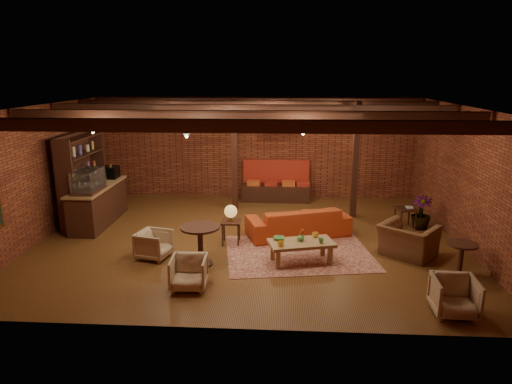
# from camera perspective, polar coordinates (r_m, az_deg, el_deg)

# --- Properties ---
(floor) EXTENTS (10.00, 10.00, 0.00)m
(floor) POSITION_cam_1_polar(r_m,az_deg,el_deg) (11.18, -0.96, -5.95)
(floor) COLOR #441D11
(floor) RESTS_ON ground
(ceiling) EXTENTS (10.00, 8.00, 0.02)m
(ceiling) POSITION_cam_1_polar(r_m,az_deg,el_deg) (10.48, -1.03, 10.64)
(ceiling) COLOR black
(ceiling) RESTS_ON wall_back
(wall_back) EXTENTS (10.00, 0.02, 3.20)m
(wall_back) POSITION_cam_1_polar(r_m,az_deg,el_deg) (14.64, 0.21, 5.52)
(wall_back) COLOR maroon
(wall_back) RESTS_ON ground
(wall_front) EXTENTS (10.00, 0.02, 3.20)m
(wall_front) POSITION_cam_1_polar(r_m,az_deg,el_deg) (6.89, -3.56, -5.24)
(wall_front) COLOR maroon
(wall_front) RESTS_ON ground
(wall_left) EXTENTS (0.02, 8.00, 3.20)m
(wall_left) POSITION_cam_1_polar(r_m,az_deg,el_deg) (12.17, -25.20, 2.19)
(wall_left) COLOR maroon
(wall_left) RESTS_ON ground
(wall_right) EXTENTS (0.02, 8.00, 3.20)m
(wall_right) POSITION_cam_1_polar(r_m,az_deg,el_deg) (11.48, 24.76, 1.56)
(wall_right) COLOR maroon
(wall_right) RESTS_ON ground
(ceiling_beams) EXTENTS (9.80, 6.40, 0.22)m
(ceiling_beams) POSITION_cam_1_polar(r_m,az_deg,el_deg) (10.49, -1.03, 9.99)
(ceiling_beams) COLOR black
(ceiling_beams) RESTS_ON ceiling
(ceiling_pipe) EXTENTS (9.60, 0.12, 0.12)m
(ceiling_pipe) POSITION_cam_1_polar(r_m,az_deg,el_deg) (12.10, -0.43, 9.53)
(ceiling_pipe) COLOR black
(ceiling_pipe) RESTS_ON ceiling
(post_left) EXTENTS (0.16, 0.16, 3.20)m
(post_left) POSITION_cam_1_polar(r_m,az_deg,el_deg) (13.31, -2.72, 4.57)
(post_left) COLOR black
(post_left) RESTS_ON ground
(post_right) EXTENTS (0.16, 0.16, 3.20)m
(post_right) POSITION_cam_1_polar(r_m,az_deg,el_deg) (12.80, 12.34, 3.83)
(post_right) COLOR black
(post_right) RESTS_ON ground
(service_counter) EXTENTS (0.80, 2.50, 1.60)m
(service_counter) POSITION_cam_1_polar(r_m,az_deg,el_deg) (12.83, -19.19, -0.30)
(service_counter) COLOR black
(service_counter) RESTS_ON ground
(plant_counter) EXTENTS (0.35, 0.39, 0.30)m
(plant_counter) POSITION_cam_1_polar(r_m,az_deg,el_deg) (12.88, -18.61, 1.73)
(plant_counter) COLOR #337F33
(plant_counter) RESTS_ON service_counter
(shelving_hutch) EXTENTS (0.52, 2.00, 2.40)m
(shelving_hutch) POSITION_cam_1_polar(r_m,az_deg,el_deg) (12.99, -20.81, 1.55)
(shelving_hutch) COLOR black
(shelving_hutch) RESTS_ON ground
(banquette) EXTENTS (2.10, 0.70, 1.00)m
(banquette) POSITION_cam_1_polar(r_m,az_deg,el_deg) (14.40, 2.49, 0.88)
(banquette) COLOR #AA2B1C
(banquette) RESTS_ON ground
(service_sign) EXTENTS (0.86, 0.06, 0.30)m
(service_sign) POSITION_cam_1_polar(r_m,az_deg,el_deg) (13.62, 2.54, 7.99)
(service_sign) COLOR orange
(service_sign) RESTS_ON ceiling
(ceiling_spotlights) EXTENTS (6.40, 4.40, 0.28)m
(ceiling_spotlights) POSITION_cam_1_polar(r_m,az_deg,el_deg) (10.51, -1.03, 8.79)
(ceiling_spotlights) COLOR black
(ceiling_spotlights) RESTS_ON ceiling
(rug) EXTENTS (3.54, 2.91, 0.01)m
(rug) POSITION_cam_1_polar(r_m,az_deg,el_deg) (10.42, 5.32, -7.56)
(rug) COLOR maroon
(rug) RESTS_ON floor
(sofa) EXTENTS (2.68, 1.74, 0.73)m
(sofa) POSITION_cam_1_polar(r_m,az_deg,el_deg) (11.37, 5.29, -3.70)
(sofa) COLOR #A43716
(sofa) RESTS_ON floor
(coffee_table) EXTENTS (1.49, 1.00, 0.72)m
(coffee_table) POSITION_cam_1_polar(r_m,az_deg,el_deg) (9.80, 5.57, -6.48)
(coffee_table) COLOR olive
(coffee_table) RESTS_ON floor
(side_table_lamp) EXTENTS (0.46, 0.46, 0.95)m
(side_table_lamp) POSITION_cam_1_polar(r_m,az_deg,el_deg) (10.72, -3.17, -2.81)
(side_table_lamp) COLOR black
(side_table_lamp) RESTS_ON floor
(round_table_left) EXTENTS (0.82, 0.82, 0.85)m
(round_table_left) POSITION_cam_1_polar(r_m,az_deg,el_deg) (9.65, -6.97, -5.83)
(round_table_left) COLOR black
(round_table_left) RESTS_ON floor
(armchair_a) EXTENTS (0.75, 0.78, 0.67)m
(armchair_a) POSITION_cam_1_polar(r_m,az_deg,el_deg) (10.25, -12.64, -6.27)
(armchair_a) COLOR beige
(armchair_a) RESTS_ON floor
(armchair_b) EXTENTS (0.69, 0.64, 0.68)m
(armchair_b) POSITION_cam_1_polar(r_m,az_deg,el_deg) (8.77, -8.40, -9.75)
(armchair_b) COLOR beige
(armchair_b) RESTS_ON floor
(armchair_right) EXTENTS (1.32, 1.27, 0.97)m
(armchair_right) POSITION_cam_1_polar(r_m,az_deg,el_deg) (10.60, 18.52, -5.12)
(armchair_right) COLOR brown
(armchair_right) RESTS_ON floor
(side_table_book) EXTENTS (0.57, 0.57, 0.57)m
(side_table_book) POSITION_cam_1_polar(r_m,az_deg,el_deg) (12.46, 18.22, -2.06)
(side_table_book) COLOR black
(side_table_book) RESTS_ON floor
(round_table_right) EXTENTS (0.60, 0.60, 0.70)m
(round_table_right) POSITION_cam_1_polar(r_m,az_deg,el_deg) (9.96, 24.28, -7.11)
(round_table_right) COLOR black
(round_table_right) RESTS_ON floor
(armchair_far) EXTENTS (0.73, 0.69, 0.72)m
(armchair_far) POSITION_cam_1_polar(r_m,az_deg,el_deg) (8.47, 23.60, -11.67)
(armchair_far) COLOR beige
(armchair_far) RESTS_ON floor
(plant_tall) EXTENTS (1.88, 1.88, 2.61)m
(plant_tall) POSITION_cam_1_polar(r_m,az_deg,el_deg) (12.32, 20.28, 1.41)
(plant_tall) COLOR #4C7F4C
(plant_tall) RESTS_ON floor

